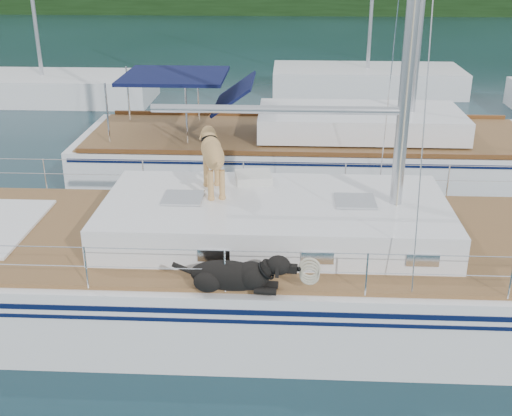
{
  "coord_description": "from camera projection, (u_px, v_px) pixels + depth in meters",
  "views": [
    {
      "loc": [
        0.96,
        -8.97,
        5.42
      ],
      "look_at": [
        0.5,
        0.2,
        1.6
      ],
      "focal_mm": 45.0,
      "sensor_mm": 36.0,
      "label": 1
    }
  ],
  "objects": [
    {
      "name": "bg_boat_center",
      "position": [
        367.0,
        81.0,
        24.8
      ],
      "size": [
        7.2,
        3.0,
        11.65
      ],
      "color": "white",
      "rests_on": "ground"
    },
    {
      "name": "main_sailboat",
      "position": [
        230.0,
        266.0,
        10.13
      ],
      "size": [
        12.0,
        3.88,
        14.01
      ],
      "color": "white",
      "rests_on": "ground"
    },
    {
      "name": "neighbor_sailboat",
      "position": [
        313.0,
        154.0,
        15.66
      ],
      "size": [
        11.0,
        3.5,
        13.3
      ],
      "color": "white",
      "rests_on": "ground"
    },
    {
      "name": "shore_bank",
      "position": [
        278.0,
        5.0,
        52.77
      ],
      "size": [
        92.0,
        1.0,
        1.2
      ],
      "primitive_type": "cube",
      "color": "#595147",
      "rests_on": "ground"
    },
    {
      "name": "bg_boat_west",
      "position": [
        44.0,
        88.0,
        23.51
      ],
      "size": [
        8.0,
        3.0,
        11.65
      ],
      "color": "white",
      "rests_on": "ground"
    },
    {
      "name": "ground",
      "position": [
        225.0,
        303.0,
        10.4
      ],
      "size": [
        120.0,
        120.0,
        0.0
      ],
      "primitive_type": "plane",
      "color": "black",
      "rests_on": "ground"
    }
  ]
}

